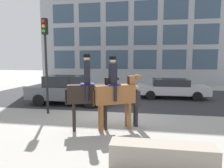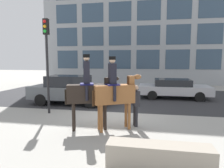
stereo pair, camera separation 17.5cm
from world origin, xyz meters
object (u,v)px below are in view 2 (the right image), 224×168
Objects in this scene: street_car_far_lane at (174,88)px; mounted_horse_companion at (115,92)px; pedestrian_bystander at (135,102)px; street_car_near_lane at (70,90)px; traffic_light at (47,51)px; planter_ledge at (159,156)px; mounted_horse_lead at (90,92)px.

mounted_horse_companion is at bearing -112.53° from street_car_far_lane.
street_car_near_lane is at bearing -61.09° from pedestrian_bystander.
planter_ledge is at bearing -39.65° from traffic_light.
traffic_light is at bearing -140.95° from street_car_far_lane.
mounted_horse_companion is 5.10m from street_car_near_lane.
mounted_horse_companion reaches higher than street_car_near_lane.
planter_ledge is (4.99, -4.13, -2.65)m from traffic_light.
street_car_near_lane reaches higher than pedestrian_bystander.
street_car_far_lane is (6.14, 2.99, -0.16)m from street_car_near_lane.
traffic_light is (-2.61, 1.80, 1.55)m from mounted_horse_lead.
traffic_light reaches higher than pedestrian_bystander.
mounted_horse_companion is 1.10× the size of planter_ledge.
mounted_horse_companion is (0.91, 0.12, -0.01)m from mounted_horse_lead.
pedestrian_bystander is 4.83m from traffic_light.
mounted_horse_lead is 0.59× the size of street_car_near_lane.
street_car_far_lane is 1.04× the size of traffic_light.
mounted_horse_lead is 3.51m from planter_ledge.
mounted_horse_lead is 1.13× the size of planter_ledge.
mounted_horse_companion is 3.06m from planter_ledge.
mounted_horse_lead is 1.03× the size of mounted_horse_companion.
mounted_horse_lead is 0.92m from mounted_horse_companion.
mounted_horse_companion is at bearing -25.44° from traffic_light.
pedestrian_bystander is 0.65× the size of planter_ledge.
mounted_horse_companion reaches higher than pedestrian_bystander.
pedestrian_bystander is 3.12m from planter_ledge.
street_car_far_lane is 8.50m from traffic_light.
mounted_horse_lead is 4.66m from street_car_near_lane.
pedestrian_bystander is (0.71, 0.50, -0.45)m from mounted_horse_companion.
traffic_light reaches higher than mounted_horse_lead.
mounted_horse_companion reaches higher than street_car_far_lane.
planter_ledge is at bearing 83.05° from pedestrian_bystander.
street_car_near_lane is 7.92m from planter_ledge.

